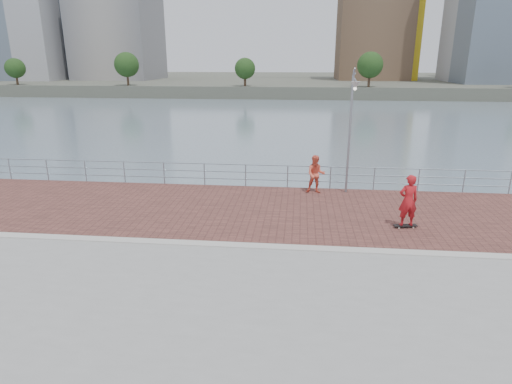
# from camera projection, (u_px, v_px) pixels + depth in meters

# --- Properties ---
(water) EXTENTS (400.00, 400.00, 0.00)m
(water) POSITION_uv_depth(u_px,v_px,m) (250.00, 299.00, 14.93)
(water) COLOR slate
(water) RESTS_ON ground
(seawall) EXTENTS (40.00, 24.00, 2.00)m
(seawall) POSITION_uv_depth(u_px,v_px,m) (225.00, 377.00, 9.89)
(seawall) COLOR gray
(seawall) RESTS_ON ground
(brick_lane) EXTENTS (40.00, 6.80, 0.02)m
(brick_lane) POSITION_uv_depth(u_px,v_px,m) (260.00, 210.00, 17.75)
(brick_lane) COLOR brown
(brick_lane) RESTS_ON seawall
(curb) EXTENTS (40.00, 0.40, 0.06)m
(curb) POSITION_uv_depth(u_px,v_px,m) (250.00, 246.00, 14.33)
(curb) COLOR #B7B5AD
(curb) RESTS_ON seawall
(far_shore) EXTENTS (320.00, 95.00, 2.50)m
(far_shore) POSITION_uv_depth(u_px,v_px,m) (296.00, 81.00, 130.83)
(far_shore) COLOR #4C5142
(far_shore) RESTS_ON ground
(guardrail) EXTENTS (39.06, 0.06, 1.13)m
(guardrail) POSITION_uv_depth(u_px,v_px,m) (267.00, 173.00, 20.77)
(guardrail) COLOR #8C9EA8
(guardrail) RESTS_ON brick_lane
(street_lamp) EXTENTS (0.39, 1.14, 5.40)m
(street_lamp) POSITION_uv_depth(u_px,v_px,m) (352.00, 111.00, 18.61)
(street_lamp) COLOR gray
(street_lamp) RESTS_ON brick_lane
(skateboard) EXTENTS (0.89, 0.37, 0.10)m
(skateboard) POSITION_uv_depth(u_px,v_px,m) (405.00, 226.00, 15.88)
(skateboard) COLOR black
(skateboard) RESTS_ON brick_lane
(skateboarder) EXTENTS (0.78, 0.58, 1.95)m
(skateboarder) POSITION_uv_depth(u_px,v_px,m) (408.00, 201.00, 15.58)
(skateboarder) COLOR red
(skateboarder) RESTS_ON skateboard
(bystander) EXTENTS (0.89, 0.70, 1.78)m
(bystander) POSITION_uv_depth(u_px,v_px,m) (316.00, 174.00, 19.76)
(bystander) COLOR #F06146
(bystander) RESTS_ON brick_lane
(shoreline_trees) EXTENTS (169.26, 5.10, 6.80)m
(shoreline_trees) POSITION_uv_depth(u_px,v_px,m) (401.00, 67.00, 84.04)
(shoreline_trees) COLOR #473323
(shoreline_trees) RESTS_ON far_shore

